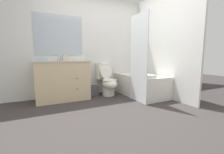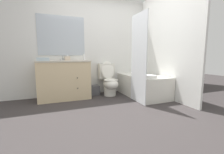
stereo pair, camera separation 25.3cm
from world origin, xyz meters
The scene contains 13 objects.
ground_plane centered at (0.00, 0.00, 0.00)m, with size 14.00×14.00×0.00m, color #383333.
wall_back centered at (-0.01, 1.54, 1.25)m, with size 8.00×0.06×2.50m.
wall_right centered at (1.43, 0.76, 1.25)m, with size 0.05×2.51×2.50m.
vanity_cabinet centered at (-0.83, 1.23, 0.45)m, with size 1.15×0.59×0.89m.
sink_faucet centered at (-0.83, 1.43, 0.92)m, with size 0.14×0.12×0.12m.
toilet centered at (0.26, 1.18, 0.36)m, with size 0.42×0.68×0.86m.
bathtub centered at (1.01, 0.81, 0.26)m, with size 0.77×1.40×0.52m.
shower_curtain centered at (0.61, 0.36, 0.93)m, with size 0.01×0.59×1.85m.
wastebasket centered at (-0.10, 1.32, 0.12)m, with size 0.26×0.22×0.24m.
tissue_box centered at (-0.73, 1.38, 0.94)m, with size 0.12×0.13×0.12m.
soap_dispenser centered at (-0.35, 1.26, 0.97)m, with size 0.05×0.05×0.18m.
hand_towel_folded centered at (-1.24, 1.11, 0.92)m, with size 0.24×0.18×0.07m.
bath_towel_folded centered at (0.83, 0.31, 0.55)m, with size 0.29×0.24×0.06m.
Camera 2 is at (-1.05, -2.36, 0.98)m, focal length 24.00 mm.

